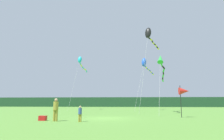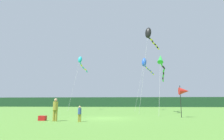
{
  "view_description": "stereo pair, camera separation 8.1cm",
  "coord_description": "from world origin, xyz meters",
  "px_view_note": "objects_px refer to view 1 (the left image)",
  "views": [
    {
      "loc": [
        2.16,
        -17.2,
        1.38
      ],
      "look_at": [
        0.0,
        6.0,
        5.34
      ],
      "focal_mm": 30.72,
      "sensor_mm": 36.0,
      "label": 1
    },
    {
      "loc": [
        2.24,
        -17.19,
        1.38
      ],
      "look_at": [
        0.0,
        6.0,
        5.34
      ],
      "focal_mm": 30.72,
      "sensor_mm": 36.0,
      "label": 2
    }
  ],
  "objects_px": {
    "person_adult": "(56,108)",
    "kite_cyan": "(81,61)",
    "cooler_box": "(43,118)",
    "kite_green": "(161,63)",
    "person_child": "(80,113)",
    "banner_flag_pole": "(184,91)",
    "kite_blue": "(145,63)",
    "kite_black": "(149,35)"
  },
  "relations": [
    {
      "from": "cooler_box",
      "to": "kite_green",
      "type": "distance_m",
      "value": 16.65
    },
    {
      "from": "cooler_box",
      "to": "kite_black",
      "type": "bearing_deg",
      "value": 51.17
    },
    {
      "from": "kite_cyan",
      "to": "cooler_box",
      "type": "bearing_deg",
      "value": -82.66
    },
    {
      "from": "person_child",
      "to": "banner_flag_pole",
      "type": "distance_m",
      "value": 10.01
    },
    {
      "from": "kite_black",
      "to": "person_adult",
      "type": "bearing_deg",
      "value": -124.28
    },
    {
      "from": "kite_black",
      "to": "kite_blue",
      "type": "relative_size",
      "value": 1.26
    },
    {
      "from": "cooler_box",
      "to": "kite_cyan",
      "type": "bearing_deg",
      "value": 97.34
    },
    {
      "from": "banner_flag_pole",
      "to": "kite_green",
      "type": "distance_m",
      "value": 8.07
    },
    {
      "from": "kite_green",
      "to": "person_adult",
      "type": "bearing_deg",
      "value": -131.0
    },
    {
      "from": "person_adult",
      "to": "person_child",
      "type": "xyz_separation_m",
      "value": [
        1.96,
        -0.33,
        -0.31
      ]
    },
    {
      "from": "kite_cyan",
      "to": "person_child",
      "type": "bearing_deg",
      "value": -74.96
    },
    {
      "from": "person_adult",
      "to": "kite_blue",
      "type": "relative_size",
      "value": 0.18
    },
    {
      "from": "kite_blue",
      "to": "kite_cyan",
      "type": "bearing_deg",
      "value": 176.63
    },
    {
      "from": "kite_black",
      "to": "kite_green",
      "type": "relative_size",
      "value": 1.11
    },
    {
      "from": "kite_cyan",
      "to": "banner_flag_pole",
      "type": "bearing_deg",
      "value": -49.54
    },
    {
      "from": "person_child",
      "to": "kite_blue",
      "type": "height_order",
      "value": "kite_blue"
    },
    {
      "from": "person_adult",
      "to": "cooler_box",
      "type": "distance_m",
      "value": 1.46
    },
    {
      "from": "kite_black",
      "to": "kite_blue",
      "type": "bearing_deg",
      "value": 90.55
    },
    {
      "from": "banner_flag_pole",
      "to": "kite_green",
      "type": "relative_size",
      "value": 0.27
    },
    {
      "from": "kite_black",
      "to": "kite_cyan",
      "type": "relative_size",
      "value": 1.18
    },
    {
      "from": "banner_flag_pole",
      "to": "kite_blue",
      "type": "height_order",
      "value": "kite_blue"
    },
    {
      "from": "cooler_box",
      "to": "kite_green",
      "type": "height_order",
      "value": "kite_green"
    },
    {
      "from": "cooler_box",
      "to": "kite_green",
      "type": "bearing_deg",
      "value": 44.64
    },
    {
      "from": "kite_black",
      "to": "kite_green",
      "type": "distance_m",
      "value": 4.76
    },
    {
      "from": "person_adult",
      "to": "kite_green",
      "type": "bearing_deg",
      "value": 49.0
    },
    {
      "from": "person_adult",
      "to": "kite_cyan",
      "type": "bearing_deg",
      "value": 100.26
    },
    {
      "from": "cooler_box",
      "to": "banner_flag_pole",
      "type": "bearing_deg",
      "value": 18.45
    },
    {
      "from": "banner_flag_pole",
      "to": "kite_blue",
      "type": "xyz_separation_m",
      "value": [
        -2.28,
        16.28,
        6.05
      ]
    },
    {
      "from": "person_child",
      "to": "banner_flag_pole",
      "type": "relative_size",
      "value": 0.38
    },
    {
      "from": "person_child",
      "to": "cooler_box",
      "type": "distance_m",
      "value": 3.26
    },
    {
      "from": "kite_blue",
      "to": "cooler_box",
      "type": "bearing_deg",
      "value": -115.21
    },
    {
      "from": "banner_flag_pole",
      "to": "kite_cyan",
      "type": "distance_m",
      "value": 23.35
    },
    {
      "from": "person_adult",
      "to": "kite_black",
      "type": "distance_m",
      "value": 18.01
    },
    {
      "from": "banner_flag_pole",
      "to": "kite_cyan",
      "type": "bearing_deg",
      "value": 130.46
    },
    {
      "from": "kite_blue",
      "to": "person_child",
      "type": "bearing_deg",
      "value": -106.92
    },
    {
      "from": "person_adult",
      "to": "kite_blue",
      "type": "bearing_deg",
      "value": 68.0
    },
    {
      "from": "person_child",
      "to": "kite_black",
      "type": "xyz_separation_m",
      "value": [
        6.46,
        12.69,
        10.35
      ]
    },
    {
      "from": "banner_flag_pole",
      "to": "kite_blue",
      "type": "distance_m",
      "value": 17.51
    },
    {
      "from": "person_child",
      "to": "cooler_box",
      "type": "xyz_separation_m",
      "value": [
        -3.14,
        0.77,
        -0.45
      ]
    },
    {
      "from": "person_child",
      "to": "kite_blue",
      "type": "xyz_separation_m",
      "value": [
        6.38,
        20.98,
        7.82
      ]
    },
    {
      "from": "person_child",
      "to": "cooler_box",
      "type": "bearing_deg",
      "value": 166.28
    },
    {
      "from": "cooler_box",
      "to": "banner_flag_pole",
      "type": "relative_size",
      "value": 0.19
    }
  ]
}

